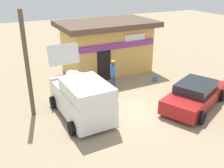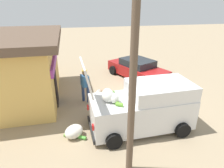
{
  "view_description": "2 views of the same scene",
  "coord_description": "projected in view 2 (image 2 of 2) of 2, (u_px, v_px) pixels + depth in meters",
  "views": [
    {
      "loc": [
        -6.45,
        -9.45,
        6.22
      ],
      "look_at": [
        -1.12,
        1.41,
        1.1
      ],
      "focal_mm": 41.34,
      "sensor_mm": 36.0,
      "label": 1
    },
    {
      "loc": [
        -9.48,
        3.47,
        4.94
      ],
      "look_at": [
        -0.47,
        1.67,
        0.97
      ],
      "focal_mm": 31.4,
      "sensor_mm": 36.0,
      "label": 2
    }
  ],
  "objects": [
    {
      "name": "unloaded_banana_pile",
      "position": [
        74.0,
        132.0,
        7.59
      ],
      "size": [
        0.93,
        0.96,
        0.5
      ],
      "color": "silver",
      "rests_on": "ground_plane"
    },
    {
      "name": "storefront_bar",
      "position": [
        22.0,
        67.0,
        10.0
      ],
      "size": [
        6.41,
        4.17,
        3.44
      ],
      "color": "#E0B259",
      "rests_on": "ground_plane"
    },
    {
      "name": "delivery_van",
      "position": [
        144.0,
        106.0,
        7.9
      ],
      "size": [
        2.3,
        4.35,
        2.99
      ],
      "color": "white",
      "rests_on": "ground_plane"
    },
    {
      "name": "utility_pole",
      "position": [
        132.0,
        100.0,
        5.23
      ],
      "size": [
        0.2,
        0.2,
        4.94
      ],
      "primitive_type": "cylinder",
      "color": "brown",
      "rests_on": "ground_plane"
    },
    {
      "name": "vendor_standing",
      "position": [
        85.0,
        84.0,
        9.93
      ],
      "size": [
        0.48,
        0.48,
        1.75
      ],
      "color": "navy",
      "rests_on": "ground_plane"
    },
    {
      "name": "ground_plane",
      "position": [
        139.0,
        94.0,
        11.11
      ],
      "size": [
        60.0,
        60.0,
        0.0
      ],
      "primitive_type": "plane",
      "color": "#9E896B"
    },
    {
      "name": "customer_bending",
      "position": [
        96.0,
        100.0,
        8.62
      ],
      "size": [
        0.65,
        0.73,
        1.47
      ],
      "color": "#726047",
      "rests_on": "ground_plane"
    },
    {
      "name": "paint_bucket",
      "position": [
        84.0,
        78.0,
        12.92
      ],
      "size": [
        0.28,
        0.28,
        0.3
      ],
      "primitive_type": "cylinder",
      "color": "blue",
      "rests_on": "ground_plane"
    },
    {
      "name": "parked_sedan",
      "position": [
        137.0,
        69.0,
        13.28
      ],
      "size": [
        4.7,
        3.47,
        1.29
      ],
      "color": "maroon",
      "rests_on": "ground_plane"
    }
  ]
}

